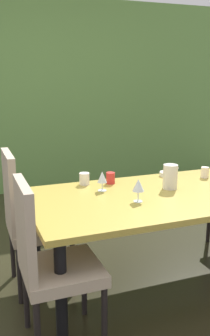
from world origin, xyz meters
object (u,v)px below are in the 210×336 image
Objects in this scene: wine_glass_left at (102,177)px; cup_near_window at (84,179)px; cup_right at (111,178)px; dining_table at (173,201)px; chair_left_near at (47,258)px; serving_bowl_east at (168,174)px; wine_glass_north at (138,186)px; cup_near_shelf at (205,172)px; pitcher_rear at (170,176)px; chair_left_far at (27,216)px.

wine_glass_left is 1.61× the size of cup_near_window.
cup_near_window reaches higher than cup_right.
dining_table is 22.88× the size of cup_near_window.
serving_bowl_east is at bearing 121.58° from chair_left_near.
chair_left_near is (-1.00, -0.33, -0.11)m from dining_table.
cup_right is at bearing 136.57° from chair_left_near.
wine_glass_north is 0.86m from cup_near_shelf.
dining_table is 23.69× the size of cup_near_shelf.
cup_near_window is at bearing 149.92° from pitcher_rear.
serving_bowl_east is at bearing -0.82° from cup_near_window.
cup_near_window is at bearing 112.65° from wine_glass_north.
wine_glass_left is at bearing -70.31° from cup_near_window.
dining_table is at bearing 16.87° from wine_glass_north.
chair_left_far is at bearing 147.63° from wine_glass_north.
cup_right is at bearing 93.23° from chair_left_far.
chair_left_far is 0.66m from chair_left_near.
wine_glass_north is 1.72× the size of cup_near_window.
dining_table is 0.53m from cup_near_shelf.
wine_glass_left is at bearing 135.46° from chair_left_near.
chair_left_near is at bearing 0.25° from chair_left_far.
wine_glass_left is 0.51m from pitcher_rear.
chair_left_far reaches higher than dining_table.
chair_left_near is at bearing -148.42° from serving_bowl_east.
cup_near_window is 0.20m from cup_right.
pitcher_rear is at bearing 74.44° from dining_table.
chair_left_far is 5.65× the size of pitcher_rear.
wine_glass_north reaches higher than dining_table.
wine_glass_north is 0.56m from cup_near_window.
cup_near_window is (0.46, 0.08, 0.21)m from chair_left_far.
dining_table is at bearing 71.88° from chair_left_far.
wine_glass_north is 1.12× the size of serving_bowl_east.
dining_table is 13.31× the size of wine_glass_north.
pitcher_rear is at bearing 27.70° from wine_glass_north.
chair_left_far is 11.79× the size of cup_right.
chair_left_near reaches higher than cup_near_shelf.
wine_glass_left reaches higher than serving_bowl_east.
pitcher_rear is at bearing -158.47° from cup_near_shelf.
wine_glass_left is (0.53, -0.12, 0.27)m from chair_left_far.
cup_near_window is 1.00m from cup_near_shelf.
wine_glass_left is 1.66× the size of cup_right.
pitcher_rear is at bearing 111.99° from chair_left_near.
serving_bowl_east is 0.53m from cup_right.
chair_left_far is at bearing 177.01° from cup_near_shelf.
wine_glass_north is 0.34m from wine_glass_left.
serving_bowl_east is 0.37m from pitcher_rear.
cup_near_window is at bearing 170.81° from cup_near_shelf.
cup_near_window is 1.04× the size of cup_near_shelf.
wine_glass_left is 0.21m from cup_right.
cup_near_shelf is at bearing -9.19° from cup_near_window.
chair_left_far is 11.42× the size of cup_near_window.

